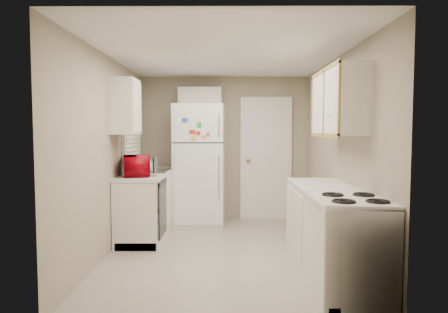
{
  "coord_description": "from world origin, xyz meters",
  "views": [
    {
      "loc": [
        0.03,
        -4.85,
        1.5
      ],
      "look_at": [
        0.0,
        0.5,
        1.15
      ],
      "focal_mm": 32.0,
      "sensor_mm": 36.0,
      "label": 1
    }
  ],
  "objects": [
    {
      "name": "soap_bottle",
      "position": [
        -1.15,
        1.26,
        1.0
      ],
      "size": [
        0.08,
        0.09,
        0.18
      ],
      "primitive_type": "imported",
      "rotation": [
        0.0,
        0.0,
        0.06
      ],
      "color": "silver",
      "rests_on": "left_counter"
    },
    {
      "name": "right_counter",
      "position": [
        1.1,
        -0.8,
        0.45
      ],
      "size": [
        0.6,
        2.0,
        0.9
      ],
      "primitive_type": "cube",
      "color": "silver",
      "rests_on": "floor"
    },
    {
      "name": "window_blinds",
      "position": [
        -1.36,
        1.05,
        1.6
      ],
      "size": [
        0.1,
        0.98,
        1.08
      ],
      "primitive_type": "cube",
      "color": "silver",
      "rests_on": "wall_left"
    },
    {
      "name": "wall_right",
      "position": [
        1.4,
        0.0,
        1.2
      ],
      "size": [
        3.8,
        3.8,
        0.0
      ],
      "primitive_type": "plane",
      "color": "#9E927B",
      "rests_on": "floor"
    },
    {
      "name": "upper_cabinet_left",
      "position": [
        -1.25,
        0.22,
        1.8
      ],
      "size": [
        0.3,
        0.45,
        0.7
      ],
      "primitive_type": "cube",
      "color": "silver",
      "rests_on": "wall_left"
    },
    {
      "name": "wall_back",
      "position": [
        0.0,
        1.9,
        1.2
      ],
      "size": [
        2.8,
        2.8,
        0.0
      ],
      "primitive_type": "plane",
      "color": "#9E927B",
      "rests_on": "floor"
    },
    {
      "name": "microwave",
      "position": [
        -1.15,
        0.38,
        1.05
      ],
      "size": [
        0.54,
        0.38,
        0.32
      ],
      "primitive_type": "imported",
      "rotation": [
        0.0,
        0.0,
        1.81
      ],
      "color": "#9B010E",
      "rests_on": "left_counter"
    },
    {
      "name": "dishwasher",
      "position": [
        -0.81,
        0.3,
        0.49
      ],
      "size": [
        0.03,
        0.58,
        0.72
      ],
      "primitive_type": "cube",
      "color": "black",
      "rests_on": "floor"
    },
    {
      "name": "wall_left",
      "position": [
        -1.4,
        0.0,
        1.2
      ],
      "size": [
        3.8,
        3.8,
        0.0
      ],
      "primitive_type": "plane",
      "color": "#9E927B",
      "rests_on": "floor"
    },
    {
      "name": "floor",
      "position": [
        0.0,
        0.0,
        0.0
      ],
      "size": [
        3.8,
        3.8,
        0.0
      ],
      "primitive_type": "plane",
      "color": "#B2A99E",
      "rests_on": "ground"
    },
    {
      "name": "cabinet_over_fridge",
      "position": [
        -0.4,
        1.75,
        2.0
      ],
      "size": [
        0.7,
        0.3,
        0.4
      ],
      "primitive_type": "cube",
      "color": "silver",
      "rests_on": "wall_back"
    },
    {
      "name": "refrigerator",
      "position": [
        -0.4,
        1.55,
        0.96
      ],
      "size": [
        0.82,
        0.79,
        1.91
      ],
      "primitive_type": "cube",
      "rotation": [
        0.0,
        0.0,
        -0.04
      ],
      "color": "silver",
      "rests_on": "floor"
    },
    {
      "name": "stove",
      "position": [
        1.13,
        -1.44,
        0.44
      ],
      "size": [
        0.67,
        0.79,
        0.89
      ],
      "primitive_type": "cube",
      "rotation": [
        0.0,
        0.0,
        -0.1
      ],
      "color": "silver",
      "rests_on": "floor"
    },
    {
      "name": "upper_cabinet_right",
      "position": [
        1.25,
        -0.5,
        1.8
      ],
      "size": [
        0.3,
        1.2,
        0.7
      ],
      "primitive_type": "cube",
      "color": "silver",
      "rests_on": "wall_right"
    },
    {
      "name": "wall_front",
      "position": [
        0.0,
        -1.9,
        1.2
      ],
      "size": [
        2.8,
        2.8,
        0.0
      ],
      "primitive_type": "plane",
      "color": "#9E927B",
      "rests_on": "floor"
    },
    {
      "name": "ceiling",
      "position": [
        0.0,
        0.0,
        2.4
      ],
      "size": [
        3.8,
        3.8,
        0.0
      ],
      "primitive_type": "plane",
      "color": "white",
      "rests_on": "floor"
    },
    {
      "name": "interior_door",
      "position": [
        0.7,
        1.86,
        1.02
      ],
      "size": [
        0.86,
        0.06,
        2.08
      ],
      "primitive_type": "cube",
      "color": "silver",
      "rests_on": "floor"
    },
    {
      "name": "sink",
      "position": [
        -1.1,
        1.05,
        0.86
      ],
      "size": [
        0.54,
        0.74,
        0.16
      ],
      "primitive_type": "cube",
      "color": "gray",
      "rests_on": "left_counter"
    },
    {
      "name": "left_counter",
      "position": [
        -1.1,
        0.9,
        0.45
      ],
      "size": [
        0.6,
        1.8,
        0.9
      ],
      "primitive_type": "cube",
      "color": "silver",
      "rests_on": "floor"
    }
  ]
}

